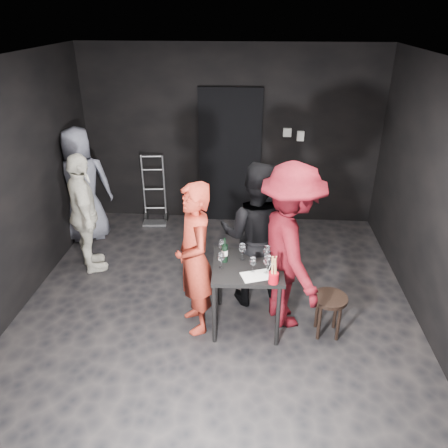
# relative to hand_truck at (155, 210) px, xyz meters

# --- Properties ---
(floor) EXTENTS (4.50, 5.00, 0.02)m
(floor) POSITION_rel_hand_truck_xyz_m (1.19, -2.23, -0.21)
(floor) COLOR black
(floor) RESTS_ON ground
(ceiling) EXTENTS (4.50, 5.00, 0.02)m
(ceiling) POSITION_rel_hand_truck_xyz_m (1.19, -2.23, 2.49)
(ceiling) COLOR silver
(ceiling) RESTS_ON ground
(wall_back) EXTENTS (4.50, 0.04, 2.70)m
(wall_back) POSITION_rel_hand_truck_xyz_m (1.19, 0.27, 1.14)
(wall_back) COLOR black
(wall_back) RESTS_ON ground
(wall_front) EXTENTS (4.50, 0.04, 2.70)m
(wall_front) POSITION_rel_hand_truck_xyz_m (1.19, -4.73, 1.14)
(wall_front) COLOR black
(wall_front) RESTS_ON ground
(wall_left) EXTENTS (0.04, 5.00, 2.70)m
(wall_left) POSITION_rel_hand_truck_xyz_m (-1.06, -2.23, 1.14)
(wall_left) COLOR black
(wall_left) RESTS_ON ground
(wall_right) EXTENTS (0.04, 5.00, 2.70)m
(wall_right) POSITION_rel_hand_truck_xyz_m (3.44, -2.23, 1.14)
(wall_right) COLOR black
(wall_right) RESTS_ON ground
(doorway) EXTENTS (0.95, 0.10, 2.10)m
(doorway) POSITION_rel_hand_truck_xyz_m (1.19, 0.21, 0.84)
(doorway) COLOR black
(doorway) RESTS_ON ground
(wallbox_upper) EXTENTS (0.12, 0.06, 0.12)m
(wallbox_upper) POSITION_rel_hand_truck_xyz_m (2.04, 0.22, 1.24)
(wallbox_upper) COLOR #B7B7B2
(wallbox_upper) RESTS_ON wall_back
(wallbox_lower) EXTENTS (0.10, 0.06, 0.14)m
(wallbox_lower) POSITION_rel_hand_truck_xyz_m (2.24, 0.22, 1.19)
(wallbox_lower) COLOR #B7B7B2
(wallbox_lower) RESTS_ON wall_back
(hand_truck) EXTENTS (0.37, 0.32, 1.11)m
(hand_truck) POSITION_rel_hand_truck_xyz_m (0.00, 0.00, 0.00)
(hand_truck) COLOR #B2B2B7
(hand_truck) RESTS_ON floor
(tasting_table) EXTENTS (0.72, 0.72, 0.75)m
(tasting_table) POSITION_rel_hand_truck_xyz_m (1.53, -2.42, 0.44)
(tasting_table) COLOR black
(tasting_table) RESTS_ON floor
(stool) EXTENTS (0.36, 0.36, 0.47)m
(stool) POSITION_rel_hand_truck_xyz_m (2.39, -2.52, 0.17)
(stool) COLOR black
(stool) RESTS_ON floor
(server_red) EXTENTS (0.66, 0.79, 1.83)m
(server_red) POSITION_rel_hand_truck_xyz_m (0.99, -2.48, 0.71)
(server_red) COLOR #A32C1C
(server_red) RESTS_ON floor
(woman_black) EXTENTS (1.02, 0.67, 1.94)m
(woman_black) POSITION_rel_hand_truck_xyz_m (1.61, -1.95, 0.76)
(woman_black) COLOR black
(woman_black) RESTS_ON floor
(man_maroon) EXTENTS (1.07, 1.56, 2.20)m
(man_maroon) POSITION_rel_hand_truck_xyz_m (1.96, -2.31, 0.89)
(man_maroon) COLOR #500A12
(man_maroon) RESTS_ON floor
(bystander_cream) EXTENTS (0.88, 1.07, 1.66)m
(bystander_cream) POSITION_rel_hand_truck_xyz_m (-0.55, -1.44, 0.62)
(bystander_cream) COLOR silver
(bystander_cream) RESTS_ON floor
(bystander_grey) EXTENTS (1.04, 0.79, 1.88)m
(bystander_grey) POSITION_rel_hand_truck_xyz_m (-0.88, -0.60, 0.73)
(bystander_grey) COLOR slate
(bystander_grey) RESTS_ON floor
(tasting_mat) EXTENTS (0.34, 0.28, 0.00)m
(tasting_mat) POSITION_rel_hand_truck_xyz_m (1.62, -2.62, 0.55)
(tasting_mat) COLOR white
(tasting_mat) RESTS_ON tasting_table
(wine_glass_a) EXTENTS (0.08, 0.08, 0.19)m
(wine_glass_a) POSITION_rel_hand_truck_xyz_m (1.26, -2.50, 0.64)
(wine_glass_a) COLOR white
(wine_glass_a) RESTS_ON tasting_table
(wine_glass_b) EXTENTS (0.11, 0.11, 0.22)m
(wine_glass_b) POSITION_rel_hand_truck_xyz_m (1.26, -2.28, 0.65)
(wine_glass_b) COLOR white
(wine_glass_b) RESTS_ON tasting_table
(wine_glass_c) EXTENTS (0.09, 0.09, 0.21)m
(wine_glass_c) POSITION_rel_hand_truck_xyz_m (1.47, -2.32, 0.65)
(wine_glass_c) COLOR white
(wine_glass_c) RESTS_ON tasting_table
(wine_glass_d) EXTENTS (0.07, 0.07, 0.18)m
(wine_glass_d) POSITION_rel_hand_truck_xyz_m (1.59, -2.55, 0.63)
(wine_glass_d) COLOR white
(wine_glass_d) RESTS_ON tasting_table
(wine_glass_e) EXTENTS (0.10, 0.10, 0.22)m
(wine_glass_e) POSITION_rel_hand_truck_xyz_m (1.73, -2.56, 0.65)
(wine_glass_e) COLOR white
(wine_glass_e) RESTS_ON tasting_table
(wine_glass_f) EXTENTS (0.10, 0.10, 0.21)m
(wine_glass_f) POSITION_rel_hand_truck_xyz_m (1.73, -2.35, 0.65)
(wine_glass_f) COLOR white
(wine_glass_f) RESTS_ON tasting_table
(wine_bottle) EXTENTS (0.07, 0.07, 0.27)m
(wine_bottle) POSITION_rel_hand_truck_xyz_m (1.29, -2.37, 0.65)
(wine_bottle) COLOR black
(wine_bottle) RESTS_ON tasting_table
(breadstick_cup) EXTENTS (0.10, 0.10, 0.31)m
(breadstick_cup) POSITION_rel_hand_truck_xyz_m (1.79, -2.72, 0.68)
(breadstick_cup) COLOR #AE0916
(breadstick_cup) RESTS_ON tasting_table
(reserved_card) EXTENTS (0.12, 0.16, 0.11)m
(reserved_card) POSITION_rel_hand_truck_xyz_m (1.78, -2.45, 0.60)
(reserved_card) COLOR white
(reserved_card) RESTS_ON tasting_table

